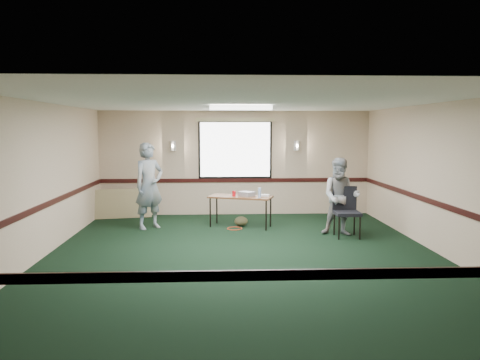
{
  "coord_description": "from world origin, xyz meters",
  "views": [
    {
      "loc": [
        -0.44,
        -8.13,
        2.23
      ],
      "look_at": [
        0.0,
        1.3,
        1.2
      ],
      "focal_mm": 35.0,
      "sensor_mm": 36.0,
      "label": 1
    }
  ],
  "objects_px": {
    "conference_chair": "(346,207)",
    "person_left": "(149,186)",
    "folding_table": "(241,198)",
    "projector": "(247,194)",
    "person_right": "(341,197)"
  },
  "relations": [
    {
      "from": "conference_chair",
      "to": "person_right",
      "type": "xyz_separation_m",
      "value": [
        -0.09,
        0.11,
        0.21
      ]
    },
    {
      "from": "projector",
      "to": "conference_chair",
      "type": "relative_size",
      "value": 0.3
    },
    {
      "from": "conference_chair",
      "to": "person_left",
      "type": "distance_m",
      "value": 4.33
    },
    {
      "from": "person_right",
      "to": "person_left",
      "type": "bearing_deg",
      "value": -176.69
    },
    {
      "from": "folding_table",
      "to": "conference_chair",
      "type": "bearing_deg",
      "value": -6.44
    },
    {
      "from": "folding_table",
      "to": "projector",
      "type": "distance_m",
      "value": 0.18
    },
    {
      "from": "conference_chair",
      "to": "person_left",
      "type": "height_order",
      "value": "person_left"
    },
    {
      "from": "person_left",
      "to": "person_right",
      "type": "height_order",
      "value": "person_left"
    },
    {
      "from": "folding_table",
      "to": "conference_chair",
      "type": "relative_size",
      "value": 1.48
    },
    {
      "from": "projector",
      "to": "conference_chair",
      "type": "bearing_deg",
      "value": 14.45
    },
    {
      "from": "conference_chair",
      "to": "person_right",
      "type": "distance_m",
      "value": 0.25
    },
    {
      "from": "conference_chair",
      "to": "folding_table",
      "type": "bearing_deg",
      "value": 155.73
    },
    {
      "from": "folding_table",
      "to": "projector",
      "type": "xyz_separation_m",
      "value": [
        0.14,
        -0.01,
        0.1
      ]
    },
    {
      "from": "projector",
      "to": "person_right",
      "type": "relative_size",
      "value": 0.19
    },
    {
      "from": "projector",
      "to": "person_right",
      "type": "xyz_separation_m",
      "value": [
        1.92,
        -0.91,
        0.05
      ]
    }
  ]
}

